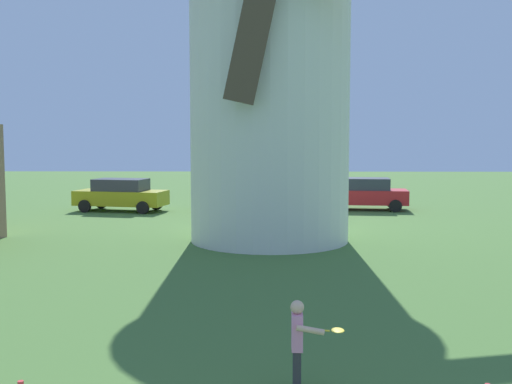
# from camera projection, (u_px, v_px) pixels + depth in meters

# --- Properties ---
(windmill) EXTENTS (8.71, 6.15, 13.17)m
(windmill) POSITION_uv_depth(u_px,v_px,m) (270.00, 50.00, 20.48)
(windmill) COLOR silver
(windmill) RESTS_ON ground_plane
(player_far) EXTENTS (0.73, 0.51, 1.28)m
(player_far) POSITION_uv_depth(u_px,v_px,m) (299.00, 339.00, 8.50)
(player_far) COLOR #333338
(player_far) RESTS_ON ground_plane
(parked_car_mustard) EXTENTS (4.58, 2.54, 1.56)m
(parked_car_mustard) POSITION_uv_depth(u_px,v_px,m) (121.00, 194.00, 29.37)
(parked_car_mustard) COLOR #999919
(parked_car_mustard) RESTS_ON ground_plane
(parked_car_silver) EXTENTS (3.97, 2.11, 1.56)m
(parked_car_silver) POSITION_uv_depth(u_px,v_px,m) (239.00, 194.00, 29.81)
(parked_car_silver) COLOR silver
(parked_car_silver) RESTS_ON ground_plane
(parked_car_red) EXTENTS (4.15, 2.23, 1.56)m
(parked_car_red) POSITION_uv_depth(u_px,v_px,m) (366.00, 193.00, 29.93)
(parked_car_red) COLOR red
(parked_car_red) RESTS_ON ground_plane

